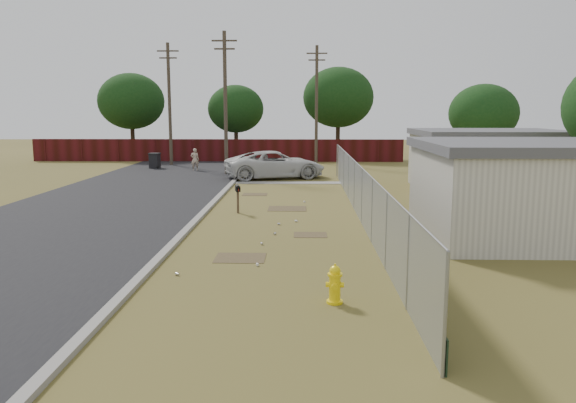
{
  "coord_description": "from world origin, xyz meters",
  "views": [
    {
      "loc": [
        0.93,
        -20.16,
        4.07
      ],
      "look_at": [
        0.45,
        -1.87,
        1.1
      ],
      "focal_mm": 35.0,
      "sensor_mm": 36.0,
      "label": 1
    }
  ],
  "objects_px": {
    "trash_bin": "(155,160)",
    "pedestrian": "(195,159)",
    "fire_hydrant": "(335,285)",
    "mailbox": "(238,191)",
    "pickup_truck": "(275,165)"
  },
  "relations": [
    {
      "from": "pedestrian",
      "to": "trash_bin",
      "type": "xyz_separation_m",
      "value": [
        -3.16,
        1.43,
        -0.2
      ]
    },
    {
      "from": "trash_bin",
      "to": "mailbox",
      "type": "bearing_deg",
      "value": -65.58
    },
    {
      "from": "mailbox",
      "to": "pickup_truck",
      "type": "bearing_deg",
      "value": 85.54
    },
    {
      "from": "mailbox",
      "to": "trash_bin",
      "type": "bearing_deg",
      "value": 114.42
    },
    {
      "from": "pickup_truck",
      "to": "pedestrian",
      "type": "xyz_separation_m",
      "value": [
        -5.7,
        4.3,
        -0.07
      ]
    },
    {
      "from": "mailbox",
      "to": "pedestrian",
      "type": "bearing_deg",
      "value": 106.59
    },
    {
      "from": "trash_bin",
      "to": "pedestrian",
      "type": "bearing_deg",
      "value": -24.35
    },
    {
      "from": "trash_bin",
      "to": "pickup_truck",
      "type": "bearing_deg",
      "value": -32.88
    },
    {
      "from": "fire_hydrant",
      "to": "mailbox",
      "type": "bearing_deg",
      "value": 107.2
    },
    {
      "from": "pickup_truck",
      "to": "trash_bin",
      "type": "xyz_separation_m",
      "value": [
        -8.86,
        5.73,
        -0.27
      ]
    },
    {
      "from": "fire_hydrant",
      "to": "pedestrian",
      "type": "relative_size",
      "value": 0.57
    },
    {
      "from": "mailbox",
      "to": "trash_bin",
      "type": "xyz_separation_m",
      "value": [
        -7.94,
        17.5,
        -0.34
      ]
    },
    {
      "from": "fire_hydrant",
      "to": "mailbox",
      "type": "distance_m",
      "value": 11.11
    },
    {
      "from": "fire_hydrant",
      "to": "trash_bin",
      "type": "bearing_deg",
      "value": 111.77
    },
    {
      "from": "mailbox",
      "to": "pickup_truck",
      "type": "relative_size",
      "value": 0.19
    }
  ]
}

